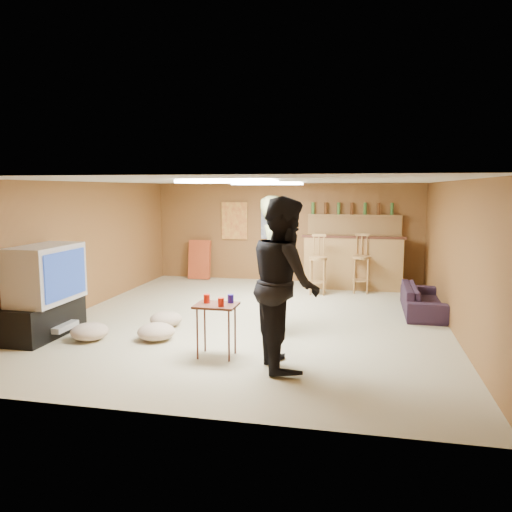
% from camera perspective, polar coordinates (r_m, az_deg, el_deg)
% --- Properties ---
extents(ground, '(7.00, 7.00, 0.00)m').
position_cam_1_polar(ground, '(8.07, -0.30, -7.24)').
color(ground, tan).
rests_on(ground, ground).
extents(ceiling, '(6.00, 7.00, 0.02)m').
position_cam_1_polar(ceiling, '(7.79, -0.31, 8.58)').
color(ceiling, silver).
rests_on(ceiling, ground).
extents(wall_back, '(6.00, 0.02, 2.20)m').
position_cam_1_polar(wall_back, '(11.28, 3.50, 2.70)').
color(wall_back, brown).
rests_on(wall_back, ground).
extents(wall_front, '(6.00, 0.02, 2.20)m').
position_cam_1_polar(wall_front, '(4.54, -9.81, -4.87)').
color(wall_front, brown).
rests_on(wall_front, ground).
extents(wall_left, '(0.02, 7.00, 2.20)m').
position_cam_1_polar(wall_left, '(8.98, -19.35, 1.00)').
color(wall_left, brown).
rests_on(wall_left, ground).
extents(wall_right, '(0.02, 7.00, 2.20)m').
position_cam_1_polar(wall_right, '(7.79, 21.79, -0.08)').
color(wall_right, brown).
rests_on(wall_right, ground).
extents(tv_stand, '(0.55, 1.30, 0.50)m').
position_cam_1_polar(tv_stand, '(7.74, -23.07, -6.60)').
color(tv_stand, black).
rests_on(tv_stand, ground).
extents(dvd_box, '(0.35, 0.50, 0.08)m').
position_cam_1_polar(dvd_box, '(7.65, -21.67, -7.48)').
color(dvd_box, '#B2B2B7').
rests_on(dvd_box, tv_stand).
extents(tv_body, '(0.60, 1.10, 0.80)m').
position_cam_1_polar(tv_body, '(7.58, -22.90, -1.87)').
color(tv_body, '#B2B2B7').
rests_on(tv_body, tv_stand).
extents(tv_screen, '(0.02, 0.95, 0.65)m').
position_cam_1_polar(tv_screen, '(7.40, -20.93, -1.99)').
color(tv_screen, navy).
rests_on(tv_screen, tv_body).
extents(bar_counter, '(2.00, 0.60, 1.10)m').
position_cam_1_polar(bar_counter, '(10.68, 11.02, -0.68)').
color(bar_counter, olive).
rests_on(bar_counter, ground).
extents(bar_lip, '(2.10, 0.12, 0.05)m').
position_cam_1_polar(bar_lip, '(10.36, 11.07, 2.13)').
color(bar_lip, '#401E14').
rests_on(bar_lip, bar_counter).
extents(bar_shelf, '(2.00, 0.18, 0.05)m').
position_cam_1_polar(bar_shelf, '(11.03, 11.19, 4.54)').
color(bar_shelf, olive).
rests_on(bar_shelf, bar_backing).
extents(bar_backing, '(2.00, 0.14, 0.60)m').
position_cam_1_polar(bar_backing, '(11.07, 11.15, 2.99)').
color(bar_backing, olive).
rests_on(bar_backing, bar_counter).
extents(poster_left, '(0.60, 0.03, 0.85)m').
position_cam_1_polar(poster_left, '(11.46, -2.48, 4.04)').
color(poster_left, '#BF3F26').
rests_on(poster_left, wall_back).
extents(poster_right, '(0.55, 0.03, 0.80)m').
position_cam_1_polar(poster_right, '(11.27, 1.97, 3.98)').
color(poster_right, '#334C99').
rests_on(poster_right, wall_back).
extents(folding_chair_stack, '(0.50, 0.26, 0.91)m').
position_cam_1_polar(folding_chair_stack, '(11.63, -6.47, -0.41)').
color(folding_chair_stack, '#B64421').
rests_on(folding_chair_stack, ground).
extents(ceiling_panel_front, '(1.20, 0.60, 0.04)m').
position_cam_1_polar(ceiling_panel_front, '(6.34, -3.24, 8.50)').
color(ceiling_panel_front, white).
rests_on(ceiling_panel_front, ceiling).
extents(ceiling_panel_back, '(1.20, 0.60, 0.04)m').
position_cam_1_polar(ceiling_panel_back, '(8.97, 1.35, 8.27)').
color(ceiling_panel_back, white).
rests_on(ceiling_panel_back, ceiling).
extents(person_olive, '(0.59, 0.79, 1.98)m').
position_cam_1_polar(person_olive, '(7.08, 2.34, -1.15)').
color(person_olive, olive).
rests_on(person_olive, ground).
extents(person_black, '(1.06, 1.18, 2.00)m').
position_cam_1_polar(person_black, '(5.79, 3.31, -3.06)').
color(person_black, black).
rests_on(person_black, ground).
extents(sofa, '(0.65, 1.62, 0.47)m').
position_cam_1_polar(sofa, '(8.85, 18.53, -4.73)').
color(sofa, black).
rests_on(sofa, ground).
extents(tray_table, '(0.52, 0.42, 0.67)m').
position_cam_1_polar(tray_table, '(6.28, -4.54, -8.47)').
color(tray_table, '#401E14').
rests_on(tray_table, ground).
extents(cup_red_near, '(0.10, 0.10, 0.11)m').
position_cam_1_polar(cup_red_near, '(6.26, -5.65, -4.87)').
color(cup_red_near, red).
rests_on(cup_red_near, tray_table).
extents(cup_red_far, '(0.08, 0.08, 0.11)m').
position_cam_1_polar(cup_red_far, '(6.06, -4.02, -5.29)').
color(cup_red_far, red).
rests_on(cup_red_far, tray_table).
extents(cup_blue, '(0.10, 0.10, 0.11)m').
position_cam_1_polar(cup_blue, '(6.24, -2.92, -4.89)').
color(cup_blue, '#1E1698').
rests_on(cup_blue, tray_table).
extents(bar_stool_left, '(0.49, 0.49, 1.19)m').
position_cam_1_polar(bar_stool_left, '(9.92, 7.09, -0.98)').
color(bar_stool_left, olive).
rests_on(bar_stool_left, ground).
extents(bar_stool_right, '(0.49, 0.49, 1.27)m').
position_cam_1_polar(bar_stool_right, '(10.19, 11.96, -0.63)').
color(bar_stool_right, olive).
rests_on(bar_stool_right, ground).
extents(cushion_near_tv, '(0.63, 0.63, 0.23)m').
position_cam_1_polar(cushion_near_tv, '(7.12, -11.35, -8.47)').
color(cushion_near_tv, tan).
rests_on(cushion_near_tv, ground).
extents(cushion_mid, '(0.63, 0.63, 0.22)m').
position_cam_1_polar(cushion_mid, '(7.78, -10.25, -7.10)').
color(cushion_mid, tan).
rests_on(cushion_mid, ground).
extents(cushion_far, '(0.62, 0.62, 0.23)m').
position_cam_1_polar(cushion_far, '(7.36, -18.47, -8.19)').
color(cushion_far, tan).
rests_on(cushion_far, ground).
extents(bottle_row, '(1.76, 0.08, 0.26)m').
position_cam_1_polar(bottle_row, '(11.00, 10.90, 5.35)').
color(bottle_row, '#3F7233').
rests_on(bottle_row, bar_shelf).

